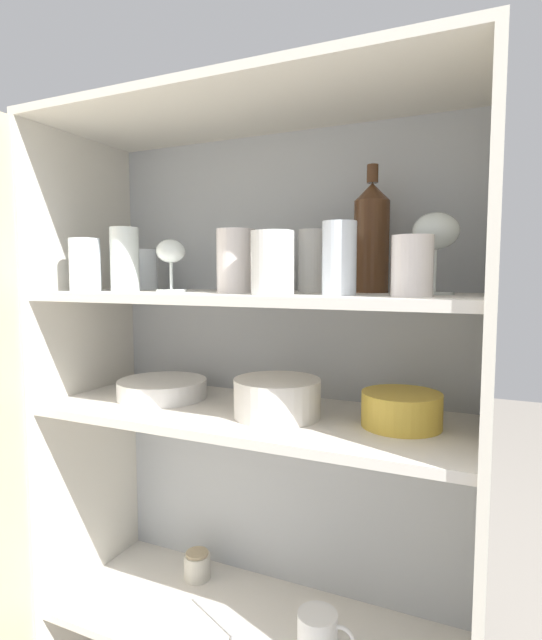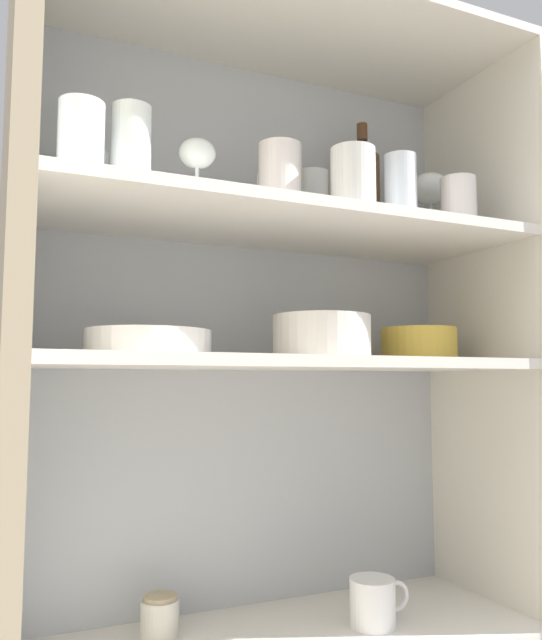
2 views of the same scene
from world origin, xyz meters
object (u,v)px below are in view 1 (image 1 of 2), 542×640
object	(u,v)px
plate_stack_white	(162,389)
serving_bowl_small	(401,408)
wine_bottle	(371,237)
coffee_mug_primary	(318,633)
mixing_bowl_large	(277,396)
storage_jar	(197,565)

from	to	relation	value
plate_stack_white	serving_bowl_small	xyz separation A→B (m)	(0.58, 0.00, 0.02)
serving_bowl_small	wine_bottle	bearing A→B (deg)	137.66
serving_bowl_small	coffee_mug_primary	size ratio (longest dim) A/B	1.27
wine_bottle	plate_stack_white	distance (m)	0.62
serving_bowl_small	coffee_mug_primary	world-z (taller)	serving_bowl_small
wine_bottle	plate_stack_white	world-z (taller)	wine_bottle
mixing_bowl_large	serving_bowl_small	distance (m)	0.26
serving_bowl_small	storage_jar	world-z (taller)	serving_bowl_small
plate_stack_white	wine_bottle	bearing A→B (deg)	9.35
plate_stack_white	mixing_bowl_large	xyz separation A→B (m)	(0.32, -0.03, 0.02)
mixing_bowl_large	serving_bowl_small	xyz separation A→B (m)	(0.25, 0.04, -0.01)
plate_stack_white	coffee_mug_primary	world-z (taller)	plate_stack_white
wine_bottle	serving_bowl_small	size ratio (longest dim) A/B	1.71
coffee_mug_primary	storage_jar	size ratio (longest dim) A/B	1.73
coffee_mug_primary	storage_jar	world-z (taller)	coffee_mug_primary
mixing_bowl_large	serving_bowl_small	bearing A→B (deg)	8.23
wine_bottle	storage_jar	distance (m)	0.96
plate_stack_white	serving_bowl_small	world-z (taller)	serving_bowl_small
plate_stack_white	serving_bowl_small	bearing A→B (deg)	0.44
wine_bottle	mixing_bowl_large	size ratio (longest dim) A/B	1.45
plate_stack_white	storage_jar	world-z (taller)	plate_stack_white
storage_jar	mixing_bowl_large	bearing A→B (deg)	-20.88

